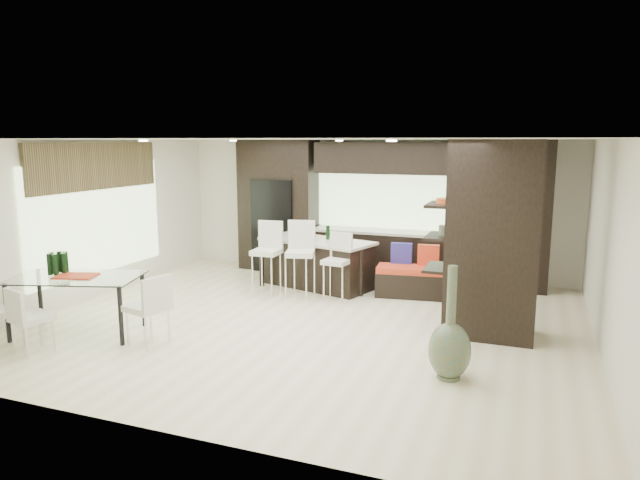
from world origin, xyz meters
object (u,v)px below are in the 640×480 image
at_px(bench, 416,282).
at_px(chair_near, 32,323).
at_px(chair_end, 148,312).
at_px(stool_right, 336,274).
at_px(stool_left, 267,265).
at_px(dining_table, 78,305).
at_px(floor_vase, 451,323).
at_px(kitchen_island, 317,263).
at_px(chair_far, 0,317).
at_px(stool_mid, 300,267).

distance_m(bench, chair_near, 5.96).
xyz_separation_m(bench, chair_end, (-2.86, -3.60, 0.17)).
distance_m(stool_right, chair_near, 4.63).
relative_size(stool_left, chair_near, 1.29).
bearing_deg(chair_end, dining_table, 104.37).
relative_size(floor_vase, chair_near, 1.64).
relative_size(stool_left, stool_right, 1.12).
distance_m(kitchen_island, stool_right, 1.00).
distance_m(dining_table, chair_near, 0.78).
relative_size(bench, chair_far, 1.62).
xyz_separation_m(chair_far, chair_end, (1.71, 0.79, 0.02)).
height_order(stool_left, floor_vase, floor_vase).
height_order(stool_left, bench, stool_left).
bearing_deg(floor_vase, stool_right, 131.08).
bearing_deg(bench, chair_near, -140.19).
height_order(stool_mid, chair_far, stool_mid).
xyz_separation_m(stool_right, bench, (1.23, 0.70, -0.20)).
height_order(bench, chair_far, chair_far).
bearing_deg(stool_mid, chair_near, -136.06).
xyz_separation_m(bench, chair_near, (-4.04, -4.38, 0.14)).
xyz_separation_m(stool_left, floor_vase, (3.56, -2.58, 0.14)).
xyz_separation_m(stool_mid, stool_right, (0.65, 0.03, -0.07)).
relative_size(kitchen_island, chair_far, 2.49).
bearing_deg(floor_vase, stool_left, 144.13).
distance_m(dining_table, chair_end, 1.18).
distance_m(stool_left, stool_right, 1.30).
relative_size(stool_left, bench, 0.75).
bearing_deg(chair_far, stool_left, 67.21).
bearing_deg(dining_table, stool_mid, 35.87).
bearing_deg(chair_far, stool_mid, 60.02).
xyz_separation_m(stool_mid, dining_table, (-2.16, -2.87, -0.12)).
distance_m(kitchen_island, bench, 1.89).
xyz_separation_m(stool_right, chair_near, (-2.81, -3.68, -0.06)).
bearing_deg(chair_near, stool_mid, 75.59).
bearing_deg(kitchen_island, dining_table, -104.59).
relative_size(stool_left, chair_end, 1.17).
distance_m(kitchen_island, stool_mid, 0.79).
relative_size(stool_right, chair_near, 1.15).
bearing_deg(chair_end, stool_right, -15.02).
distance_m(stool_left, floor_vase, 4.40).
bearing_deg(stool_right, dining_table, -127.01).
relative_size(stool_mid, dining_table, 0.62).
height_order(bench, dining_table, dining_table).
height_order(stool_left, dining_table, stool_left).
xyz_separation_m(stool_left, dining_table, (-1.51, -2.88, -0.10)).
bearing_deg(chair_far, bench, 50.25).
bearing_deg(stool_right, chair_end, -112.31).
bearing_deg(floor_vase, chair_near, -168.00).
bearing_deg(chair_far, chair_end, 31.22).
xyz_separation_m(stool_right, dining_table, (-2.81, -2.90, -0.05)).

